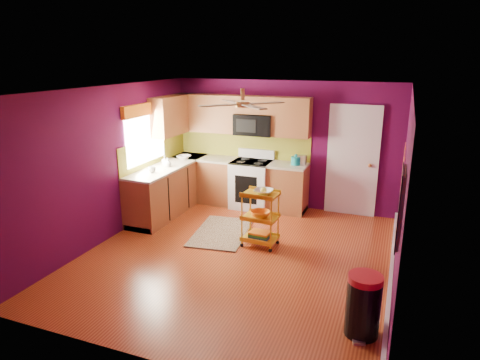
% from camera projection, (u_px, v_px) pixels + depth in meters
% --- Properties ---
extents(ground, '(5.00, 5.00, 0.00)m').
position_uv_depth(ground, '(238.00, 255.00, 6.55)').
color(ground, maroon).
rests_on(ground, ground).
extents(room_envelope, '(4.54, 5.04, 2.52)m').
position_uv_depth(room_envelope, '(239.00, 151.00, 6.09)').
color(room_envelope, '#4F0939').
rests_on(room_envelope, ground).
extents(lower_cabinets, '(2.81, 2.31, 0.94)m').
position_uv_depth(lower_cabinets, '(208.00, 187.00, 8.52)').
color(lower_cabinets, brown).
rests_on(lower_cabinets, ground).
extents(electric_range, '(0.76, 0.66, 1.13)m').
position_uv_depth(electric_range, '(252.00, 184.00, 8.55)').
color(electric_range, white).
rests_on(electric_range, ground).
extents(upper_cabinetry, '(2.80, 2.30, 1.26)m').
position_uv_depth(upper_cabinetry, '(219.00, 116.00, 8.43)').
color(upper_cabinetry, brown).
rests_on(upper_cabinetry, ground).
extents(left_window, '(0.08, 1.35, 1.08)m').
position_uv_depth(left_window, '(145.00, 125.00, 7.77)').
color(left_window, white).
rests_on(left_window, ground).
extents(panel_door, '(0.95, 0.11, 2.15)m').
position_uv_depth(panel_door, '(352.00, 162.00, 8.01)').
color(panel_door, white).
rests_on(panel_door, ground).
extents(right_wall_art, '(0.04, 2.74, 1.04)m').
position_uv_depth(right_wall_art, '(402.00, 187.00, 5.08)').
color(right_wall_art, black).
rests_on(right_wall_art, ground).
extents(ceiling_fan, '(1.01, 1.01, 0.26)m').
position_uv_depth(ceiling_fan, '(243.00, 103.00, 6.09)').
color(ceiling_fan, '#BF8C3F').
rests_on(ceiling_fan, ground).
extents(shag_rug, '(1.04, 1.50, 0.02)m').
position_uv_depth(shag_rug, '(221.00, 232.00, 7.38)').
color(shag_rug, black).
rests_on(shag_rug, ground).
extents(rolling_cart, '(0.57, 0.43, 0.99)m').
position_uv_depth(rolling_cart, '(261.00, 216.00, 6.76)').
color(rolling_cart, gold).
rests_on(rolling_cart, ground).
extents(trash_can, '(0.46, 0.47, 0.71)m').
position_uv_depth(trash_can, '(363.00, 305.00, 4.61)').
color(trash_can, black).
rests_on(trash_can, ground).
extents(teal_kettle, '(0.18, 0.18, 0.21)m').
position_uv_depth(teal_kettle, '(296.00, 160.00, 8.15)').
color(teal_kettle, teal).
rests_on(teal_kettle, lower_cabinets).
extents(toaster, '(0.22, 0.15, 0.18)m').
position_uv_depth(toaster, '(300.00, 160.00, 8.17)').
color(toaster, beige).
rests_on(toaster, lower_cabinets).
extents(soap_bottle_a, '(0.09, 0.09, 0.20)m').
position_uv_depth(soap_bottle_a, '(165.00, 161.00, 8.04)').
color(soap_bottle_a, '#EA3F72').
rests_on(soap_bottle_a, lower_cabinets).
extents(soap_bottle_b, '(0.13, 0.13, 0.17)m').
position_uv_depth(soap_bottle_b, '(168.00, 162.00, 8.00)').
color(soap_bottle_b, white).
rests_on(soap_bottle_b, lower_cabinets).
extents(counter_dish, '(0.27, 0.27, 0.07)m').
position_uv_depth(counter_dish, '(184.00, 157.00, 8.65)').
color(counter_dish, white).
rests_on(counter_dish, lower_cabinets).
extents(counter_cup, '(0.14, 0.14, 0.11)m').
position_uv_depth(counter_cup, '(152.00, 170.00, 7.62)').
color(counter_cup, white).
rests_on(counter_cup, lower_cabinets).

